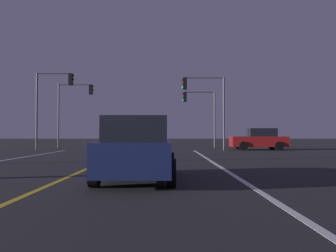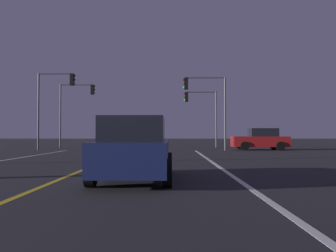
# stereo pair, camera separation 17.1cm
# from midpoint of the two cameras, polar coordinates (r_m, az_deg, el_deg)

# --- Properties ---
(lane_edge_right) EXTENTS (0.16, 34.83, 0.01)m
(lane_edge_right) POSITION_cam_midpoint_polar(r_m,az_deg,el_deg) (9.95, 11.24, -8.45)
(lane_edge_right) COLOR silver
(lane_edge_right) RESTS_ON ground
(lane_center_divider) EXTENTS (0.16, 34.83, 0.01)m
(lane_center_divider) POSITION_cam_midpoint_polar(r_m,az_deg,el_deg) (10.22, -17.07, -8.23)
(lane_center_divider) COLOR gold
(lane_center_divider) RESTS_ON ground
(car_crossing_side) EXTENTS (4.30, 2.02, 1.70)m
(car_crossing_side) POSITION_cam_midpoint_polar(r_m,az_deg,el_deg) (29.13, 14.17, -2.08)
(car_crossing_side) COLOR black
(car_crossing_side) RESTS_ON ground
(car_lead_same_lane) EXTENTS (2.02, 4.30, 1.70)m
(car_lead_same_lane) POSITION_cam_midpoint_polar(r_m,az_deg,el_deg) (9.78, -5.25, -3.78)
(car_lead_same_lane) COLOR black
(car_lead_same_lane) RESTS_ON ground
(traffic_light_near_right) EXTENTS (3.31, 0.36, 5.64)m
(traffic_light_near_right) POSITION_cam_midpoint_polar(r_m,az_deg,el_deg) (27.89, 5.64, 4.77)
(traffic_light_near_right) COLOR #4C4C51
(traffic_light_near_right) RESTS_ON ground
(traffic_light_near_left) EXTENTS (2.93, 0.36, 5.96)m
(traffic_light_near_left) POSITION_cam_midpoint_polar(r_m,az_deg,el_deg) (29.17, -17.69, 4.95)
(traffic_light_near_left) COLOR #4C4C51
(traffic_light_near_left) RESTS_ON ground
(traffic_light_far_right) EXTENTS (3.05, 0.36, 5.17)m
(traffic_light_far_right) POSITION_cam_midpoint_polar(r_m,az_deg,el_deg) (33.32, 4.87, 3.21)
(traffic_light_far_right) COLOR #4C4C51
(traffic_light_far_right) RESTS_ON ground
(traffic_light_far_left) EXTENTS (3.29, 0.36, 5.86)m
(traffic_light_far_left) POSITION_cam_midpoint_polar(r_m,az_deg,el_deg) (34.36, -14.57, 3.91)
(traffic_light_far_left) COLOR #4C4C51
(traffic_light_far_left) RESTS_ON ground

